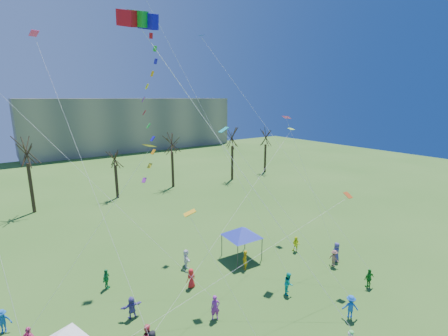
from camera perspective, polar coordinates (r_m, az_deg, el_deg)
distant_building at (r=98.30m, az=-16.23°, el=7.74°), size 60.00×14.00×15.00m
bare_tree_row at (r=49.41m, az=-18.60°, el=2.29°), size 68.60×9.12×10.62m
big_box_kite at (r=17.72m, az=-12.51°, el=10.36°), size 5.30×5.68×21.00m
canopy_tent_blue at (r=30.42m, az=3.26°, el=-11.54°), size 4.28×4.28×3.21m
festival_crowd at (r=24.36m, az=-3.89°, el=-23.42°), size 27.04×14.79×1.85m
small_kites_aloft at (r=23.81m, az=-5.99°, el=7.40°), size 29.60×16.76×33.79m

